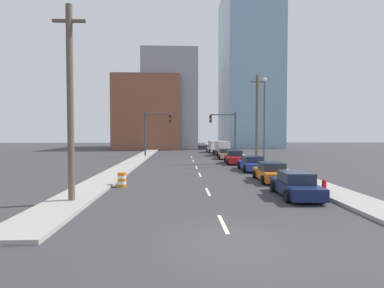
# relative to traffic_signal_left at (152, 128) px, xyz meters

# --- Properties ---
(ground_plane) EXTENTS (200.00, 200.00, 0.00)m
(ground_plane) POSITION_rel_traffic_signal_left_xyz_m (5.78, -35.08, -4.27)
(ground_plane) COLOR #38383A
(sidewalk_left) EXTENTS (2.26, 88.16, 0.18)m
(sidewalk_left) POSITION_rel_traffic_signal_left_xyz_m (-1.45, 9.00, -4.18)
(sidewalk_left) COLOR #9E9B93
(sidewalk_left) RESTS_ON ground
(sidewalk_right) EXTENTS (2.26, 88.16, 0.18)m
(sidewalk_right) POSITION_rel_traffic_signal_left_xyz_m (13.01, 9.00, -4.18)
(sidewalk_right) COLOR #9E9B93
(sidewalk_right) RESTS_ON ground
(lane_stripe_at_2m) EXTENTS (0.16, 2.40, 0.01)m
(lane_stripe_at_2m) POSITION_rel_traffic_signal_left_xyz_m (5.78, -33.08, -4.26)
(lane_stripe_at_2m) COLOR beige
(lane_stripe_at_2m) RESTS_ON ground
(lane_stripe_at_8m) EXTENTS (0.16, 2.40, 0.01)m
(lane_stripe_at_8m) POSITION_rel_traffic_signal_left_xyz_m (5.78, -26.73, -4.26)
(lane_stripe_at_8m) COLOR beige
(lane_stripe_at_8m) RESTS_ON ground
(lane_stripe_at_16m) EXTENTS (0.16, 2.40, 0.01)m
(lane_stripe_at_16m) POSITION_rel_traffic_signal_left_xyz_m (5.78, -19.42, -4.26)
(lane_stripe_at_16m) COLOR beige
(lane_stripe_at_16m) RESTS_ON ground
(lane_stripe_at_21m) EXTENTS (0.16, 2.40, 0.01)m
(lane_stripe_at_21m) POSITION_rel_traffic_signal_left_xyz_m (5.78, -14.12, -4.26)
(lane_stripe_at_21m) COLOR beige
(lane_stripe_at_21m) RESTS_ON ground
(lane_stripe_at_28m) EXTENTS (0.16, 2.40, 0.01)m
(lane_stripe_at_28m) POSITION_rel_traffic_signal_left_xyz_m (5.78, -6.95, -4.26)
(lane_stripe_at_28m) COLOR beige
(lane_stripe_at_28m) RESTS_ON ground
(lane_stripe_at_34m) EXTENTS (0.16, 2.40, 0.01)m
(lane_stripe_at_34m) POSITION_rel_traffic_signal_left_xyz_m (5.78, -1.06, -4.26)
(lane_stripe_at_34m) COLOR beige
(lane_stripe_at_34m) RESTS_ON ground
(building_brick_left) EXTENTS (14.00, 16.00, 15.63)m
(building_brick_left) POSITION_rel_traffic_signal_left_xyz_m (-2.90, 24.06, 3.55)
(building_brick_left) COLOR brown
(building_brick_left) RESTS_ON ground
(building_office_center) EXTENTS (12.00, 20.00, 21.56)m
(building_office_center) POSITION_rel_traffic_signal_left_xyz_m (1.89, 28.06, 6.51)
(building_office_center) COLOR gray
(building_office_center) RESTS_ON ground
(building_glass_right) EXTENTS (13.00, 20.00, 39.15)m
(building_glass_right) POSITION_rel_traffic_signal_left_xyz_m (21.62, 32.06, 15.31)
(building_glass_right) COLOR #7A9EB7
(building_glass_right) RESTS_ON ground
(traffic_signal_left) EXTENTS (4.00, 0.35, 6.66)m
(traffic_signal_left) POSITION_rel_traffic_signal_left_xyz_m (0.00, 0.00, 0.00)
(traffic_signal_left) COLOR #38383D
(traffic_signal_left) RESTS_ON ground
(traffic_signal_right) EXTENTS (4.00, 0.35, 6.66)m
(traffic_signal_right) POSITION_rel_traffic_signal_left_xyz_m (11.30, 0.00, 0.00)
(traffic_signal_right) COLOR #38383D
(traffic_signal_right) RESTS_ON ground
(utility_pole_left_near) EXTENTS (1.60, 0.32, 9.81)m
(utility_pole_left_near) POSITION_rel_traffic_signal_left_xyz_m (-1.30, -29.46, 0.76)
(utility_pole_left_near) COLOR brown
(utility_pole_left_near) RESTS_ON ground
(utility_pole_right_mid) EXTENTS (1.60, 0.32, 10.26)m
(utility_pole_right_mid) POSITION_rel_traffic_signal_left_xyz_m (13.06, -9.92, 0.99)
(utility_pole_right_mid) COLOR brown
(utility_pole_right_mid) RESTS_ON ground
(traffic_barrel) EXTENTS (0.56, 0.56, 0.95)m
(traffic_barrel) POSITION_rel_traffic_signal_left_xyz_m (0.32, -24.94, -3.79)
(traffic_barrel) COLOR orange
(traffic_barrel) RESTS_ON ground
(street_lamp) EXTENTS (0.44, 0.44, 9.42)m
(street_lamp) POSITION_rel_traffic_signal_left_xyz_m (13.11, -12.85, 1.12)
(street_lamp) COLOR #4C4C51
(street_lamp) RESTS_ON ground
(fire_hydrant) EXTENTS (0.26, 0.26, 0.84)m
(fire_hydrant) POSITION_rel_traffic_signal_left_xyz_m (12.51, -27.48, -3.85)
(fire_hydrant) COLOR red
(fire_hydrant) RESTS_ON ground
(sedan_navy) EXTENTS (2.18, 4.53, 1.39)m
(sedan_navy) POSITION_rel_traffic_signal_left_xyz_m (10.50, -28.34, -3.63)
(sedan_navy) COLOR #141E47
(sedan_navy) RESTS_ON ground
(sedan_orange) EXTENTS (2.23, 4.48, 1.38)m
(sedan_orange) POSITION_rel_traffic_signal_left_xyz_m (10.80, -22.95, -3.64)
(sedan_orange) COLOR orange
(sedan_orange) RESTS_ON ground
(sedan_blue) EXTENTS (2.26, 4.77, 1.37)m
(sedan_blue) POSITION_rel_traffic_signal_left_xyz_m (10.87, -16.72, -3.63)
(sedan_blue) COLOR navy
(sedan_blue) RESTS_ON ground
(sedan_red) EXTENTS (2.24, 4.86, 1.53)m
(sedan_red) POSITION_rel_traffic_signal_left_xyz_m (10.39, -10.29, -3.57)
(sedan_red) COLOR red
(sedan_red) RESTS_ON ground
(sedan_tan) EXTENTS (2.25, 4.33, 1.39)m
(sedan_tan) POSITION_rel_traffic_signal_left_xyz_m (10.34, -4.01, -3.63)
(sedan_tan) COLOR tan
(sedan_tan) RESTS_ON ground
(box_truck_maroon) EXTENTS (2.42, 6.20, 2.26)m
(box_truck_maroon) POSITION_rel_traffic_signal_left_xyz_m (10.71, 2.10, -3.21)
(box_truck_maroon) COLOR maroon
(box_truck_maroon) RESTS_ON ground
(box_truck_white) EXTENTS (2.62, 6.03, 2.12)m
(box_truck_white) POSITION_rel_traffic_signal_left_xyz_m (10.36, 9.43, -3.26)
(box_truck_white) COLOR silver
(box_truck_white) RESTS_ON ground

